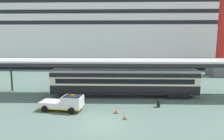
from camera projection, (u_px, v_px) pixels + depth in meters
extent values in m
plane|color=slate|center=(103.00, 124.00, 21.58)|extent=(400.00, 400.00, 0.00)
cube|color=black|center=(108.00, 59.00, 70.38)|extent=(163.24, 24.68, 3.39)
cube|color=white|center=(108.00, 42.00, 69.53)|extent=(163.24, 24.68, 7.91)
cube|color=white|center=(108.00, 25.00, 68.72)|extent=(150.18, 22.70, 2.98)
cube|color=black|center=(106.00, 22.00, 57.53)|extent=(143.65, 0.12, 1.07)
cube|color=white|center=(108.00, 16.00, 68.27)|extent=(144.18, 21.79, 2.98)
cube|color=black|center=(106.00, 11.00, 57.53)|extent=(137.91, 0.12, 1.07)
cube|color=white|center=(108.00, 6.00, 67.83)|extent=(138.17, 20.89, 2.98)
cube|color=black|center=(106.00, 0.00, 57.53)|extent=(132.16, 0.12, 1.07)
cube|color=silver|center=(124.00, 61.00, 31.43)|extent=(44.35, 5.65, 0.25)
cube|color=#262626|center=(125.00, 65.00, 28.79)|extent=(44.35, 0.20, 0.50)
cylinder|color=#262626|center=(11.00, 75.00, 34.78)|extent=(0.28, 0.28, 5.25)
cylinder|color=#262626|center=(56.00, 76.00, 34.57)|extent=(0.28, 0.28, 5.25)
cylinder|color=#262626|center=(101.00, 76.00, 34.35)|extent=(0.28, 0.28, 5.25)
cylinder|color=#262626|center=(146.00, 76.00, 34.13)|extent=(0.28, 0.28, 5.25)
cylinder|color=#262626|center=(193.00, 76.00, 33.91)|extent=(0.28, 0.28, 5.25)
cube|color=black|center=(124.00, 91.00, 31.61)|extent=(21.49, 2.80, 0.40)
cube|color=black|center=(124.00, 87.00, 31.52)|extent=(21.49, 2.80, 0.90)
cube|color=beige|center=(124.00, 80.00, 31.36)|extent=(21.49, 2.80, 1.20)
cube|color=black|center=(124.00, 81.00, 30.00)|extent=(19.77, 0.08, 0.72)
cube|color=black|center=(124.00, 74.00, 31.22)|extent=(21.49, 2.80, 0.60)
cube|color=#ABABAB|center=(124.00, 71.00, 31.15)|extent=(21.49, 2.69, 0.36)
cube|color=black|center=(73.00, 93.00, 31.90)|extent=(3.20, 2.35, 0.50)
cylinder|color=black|center=(65.00, 95.00, 30.77)|extent=(0.84, 0.12, 0.84)
cylinder|color=black|center=(77.00, 96.00, 30.72)|extent=(0.84, 0.12, 0.84)
cube|color=black|center=(176.00, 94.00, 31.44)|extent=(3.20, 2.35, 0.50)
cylinder|color=black|center=(172.00, 96.00, 30.31)|extent=(0.84, 0.12, 0.84)
cylinder|color=black|center=(184.00, 96.00, 30.26)|extent=(0.84, 0.12, 0.84)
cube|color=white|center=(61.00, 106.00, 25.59)|extent=(5.44, 2.77, 0.36)
cube|color=#F2B20C|center=(61.00, 107.00, 25.61)|extent=(5.45, 2.79, 0.12)
cube|color=white|center=(73.00, 101.00, 25.22)|extent=(2.55, 2.25, 1.10)
cube|color=#19232D|center=(73.00, 98.00, 25.17)|extent=(2.34, 2.14, 0.44)
cube|color=orange|center=(72.00, 95.00, 25.12)|extent=(0.58, 0.28, 0.16)
cube|color=white|center=(53.00, 102.00, 25.72)|extent=(3.17, 2.34, 0.36)
cylinder|color=black|center=(77.00, 105.00, 26.29)|extent=(0.83, 0.37, 0.80)
cylinder|color=black|center=(71.00, 111.00, 24.34)|extent=(0.83, 0.37, 0.80)
cylinder|color=black|center=(52.00, 104.00, 26.89)|extent=(0.83, 0.37, 0.80)
cylinder|color=black|center=(45.00, 109.00, 24.94)|extent=(0.83, 0.37, 0.80)
cube|color=black|center=(116.00, 113.00, 24.75)|extent=(0.36, 0.36, 0.04)
cone|color=#EA590F|center=(116.00, 110.00, 24.69)|extent=(0.30, 0.30, 0.74)
cylinder|color=white|center=(116.00, 109.00, 24.68)|extent=(0.17, 0.17, 0.10)
cube|color=black|center=(125.00, 119.00, 22.87)|extent=(0.36, 0.36, 0.04)
cone|color=#EA590F|center=(125.00, 116.00, 22.82)|extent=(0.30, 0.30, 0.66)
cylinder|color=white|center=(125.00, 116.00, 22.81)|extent=(0.17, 0.17, 0.09)
cube|color=#595960|center=(219.00, 71.00, 48.84)|extent=(4.40, 4.40, 2.40)
cylinder|color=black|center=(158.00, 104.00, 26.85)|extent=(0.44, 0.44, 0.70)
sphere|color=black|center=(158.00, 102.00, 26.80)|extent=(0.48, 0.48, 0.48)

